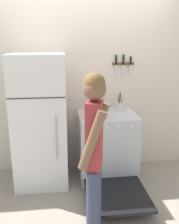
{
  "coord_description": "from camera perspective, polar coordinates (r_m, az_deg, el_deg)",
  "views": [
    {
      "loc": [
        -0.32,
        -3.46,
        1.83
      ],
      "look_at": [
        0.04,
        -0.47,
        0.98
      ],
      "focal_mm": 40.0,
      "sensor_mm": 36.0,
      "label": 1
    }
  ],
  "objects": [
    {
      "name": "dutch_oven_pot",
      "position": [
        3.17,
        1.51,
        0.13
      ],
      "size": [
        0.3,
        0.26,
        0.18
      ],
      "color": "red",
      "rests_on": "stove_range"
    },
    {
      "name": "person",
      "position": [
        2.16,
        1.09,
        -9.4
      ],
      "size": [
        0.32,
        0.37,
        1.6
      ],
      "rotation": [
        0.0,
        0.0,
        1.29
      ],
      "color": "#38425B",
      "rests_on": "ground_plane"
    },
    {
      "name": "wall_knife_strip",
      "position": [
        3.57,
        7.71,
        11.03
      ],
      "size": [
        0.31,
        0.03,
        0.31
      ],
      "color": "brown"
    },
    {
      "name": "stove_range",
      "position": [
        3.46,
        4.09,
        -7.91
      ],
      "size": [
        0.77,
        1.35,
        0.9
      ],
      "color": "silver",
      "rests_on": "ground_plane"
    },
    {
      "name": "ground_plane",
      "position": [
        3.93,
        -1.43,
        -12.07
      ],
      "size": [
        14.0,
        14.0,
        0.0
      ],
      "primitive_type": "plane",
      "color": "gray"
    },
    {
      "name": "wall_back",
      "position": [
        3.55,
        -1.61,
        6.69
      ],
      "size": [
        10.0,
        0.06,
        2.55
      ],
      "color": "beige",
      "rests_on": "ground_plane"
    },
    {
      "name": "utensil_jar",
      "position": [
        3.49,
        6.84,
        1.23
      ],
      "size": [
        0.11,
        0.11,
        0.27
      ],
      "color": "silver",
      "rests_on": "stove_range"
    },
    {
      "name": "tea_kettle",
      "position": [
        3.42,
        1.12,
        1.01
      ],
      "size": [
        0.2,
        0.16,
        0.21
      ],
      "color": "silver",
      "rests_on": "stove_range"
    },
    {
      "name": "refrigerator",
      "position": [
        3.29,
        -11.21,
        -1.97
      ],
      "size": [
        0.67,
        0.7,
        1.7
      ],
      "color": "white",
      "rests_on": "ground_plane"
    }
  ]
}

